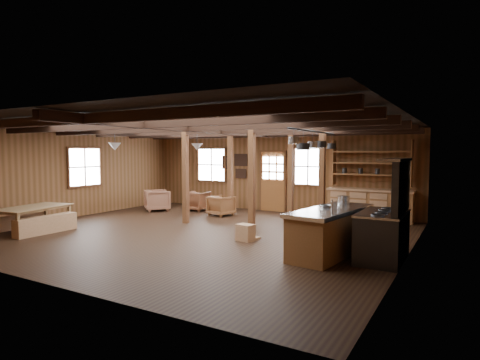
% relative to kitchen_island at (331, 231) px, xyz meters
% --- Properties ---
extents(room, '(10.04, 9.04, 2.84)m').
position_rel_kitchen_island_xyz_m(room, '(-3.60, 0.43, 0.92)').
color(room, black).
rests_on(room, ground).
extents(ceiling_joists, '(9.80, 8.82, 0.18)m').
position_rel_kitchen_island_xyz_m(ceiling_joists, '(-3.60, 0.61, 2.20)').
color(ceiling_joists, black).
rests_on(ceiling_joists, ceiling).
extents(timber_posts, '(3.95, 2.35, 2.80)m').
position_rel_kitchen_island_xyz_m(timber_posts, '(-3.08, 2.51, 0.92)').
color(timber_posts, '#492E14').
rests_on(timber_posts, floor).
extents(back_door, '(1.02, 0.08, 2.15)m').
position_rel_kitchen_island_xyz_m(back_door, '(-3.60, 4.88, 0.40)').
color(back_door, brown).
rests_on(back_door, floor).
extents(window_back_left, '(1.32, 0.06, 1.32)m').
position_rel_kitchen_island_xyz_m(window_back_left, '(-6.20, 4.89, 1.12)').
color(window_back_left, white).
rests_on(window_back_left, wall_back).
extents(window_back_right, '(1.02, 0.06, 1.32)m').
position_rel_kitchen_island_xyz_m(window_back_right, '(-2.30, 4.89, 1.12)').
color(window_back_right, white).
rests_on(window_back_right, wall_back).
extents(window_left, '(0.14, 1.24, 1.32)m').
position_rel_kitchen_island_xyz_m(window_left, '(-8.56, 0.93, 1.12)').
color(window_left, white).
rests_on(window_left, wall_back).
extents(notice_boards, '(1.08, 0.03, 0.90)m').
position_rel_kitchen_island_xyz_m(notice_boards, '(-5.10, 4.88, 1.16)').
color(notice_boards, beige).
rests_on(notice_boards, wall_back).
extents(back_counter, '(2.55, 0.60, 2.45)m').
position_rel_kitchen_island_xyz_m(back_counter, '(-0.20, 4.63, 0.12)').
color(back_counter, brown).
rests_on(back_counter, floor).
extents(pendant_lamps, '(1.86, 2.36, 0.66)m').
position_rel_kitchen_island_xyz_m(pendant_lamps, '(-5.85, 1.43, 1.77)').
color(pendant_lamps, '#2A2B2D').
rests_on(pendant_lamps, ceiling).
extents(pot_rack, '(0.32, 3.00, 0.44)m').
position_rel_kitchen_island_xyz_m(pot_rack, '(-0.60, 0.66, 1.80)').
color(pot_rack, '#2A2B2D').
rests_on(pot_rack, ceiling).
extents(kitchen_island, '(1.19, 2.59, 1.20)m').
position_rel_kitchen_island_xyz_m(kitchen_island, '(0.00, 0.00, 0.00)').
color(kitchen_island, brown).
rests_on(kitchen_island, floor).
extents(step_stool, '(0.49, 0.39, 0.39)m').
position_rel_kitchen_island_xyz_m(step_stool, '(-2.11, 0.21, -0.28)').
color(step_stool, '#976C44').
rests_on(step_stool, floor).
extents(commercial_range, '(0.82, 1.60, 1.97)m').
position_rel_kitchen_island_xyz_m(commercial_range, '(1.05, 0.06, 0.16)').
color(commercial_range, '#2A2B2D').
rests_on(commercial_range, floor).
extents(dining_table, '(1.33, 2.00, 0.65)m').
position_rel_kitchen_island_xyz_m(dining_table, '(-7.50, -1.57, -0.15)').
color(dining_table, olive).
rests_on(dining_table, floor).
extents(bench_wall, '(0.28, 1.48, 0.41)m').
position_rel_kitchen_island_xyz_m(bench_wall, '(-8.25, -1.57, -0.27)').
color(bench_wall, '#976C44').
rests_on(bench_wall, floor).
extents(bench_aisle, '(0.31, 1.63, 0.45)m').
position_rel_kitchen_island_xyz_m(bench_aisle, '(-7.00, -1.57, -0.25)').
color(bench_aisle, '#976C44').
rests_on(bench_aisle, floor).
extents(armchair_a, '(0.74, 0.76, 0.69)m').
position_rel_kitchen_island_xyz_m(armchair_a, '(-6.01, 3.66, -0.13)').
color(armchair_a, brown).
rests_on(armchair_a, floor).
extents(armchair_b, '(0.85, 0.86, 0.66)m').
position_rel_kitchen_island_xyz_m(armchair_b, '(-4.63, 3.11, -0.15)').
color(armchair_b, brown).
rests_on(armchair_b, floor).
extents(armchair_c, '(1.14, 1.15, 0.75)m').
position_rel_kitchen_island_xyz_m(armchair_c, '(-7.20, 2.90, -0.10)').
color(armchair_c, '#8C583F').
rests_on(armchair_c, floor).
extents(counter_pot, '(0.27, 0.27, 0.16)m').
position_rel_kitchen_island_xyz_m(counter_pot, '(-0.02, 1.00, 0.54)').
color(counter_pot, silver).
rests_on(counter_pot, kitchen_island).
extents(bowl, '(0.30, 0.30, 0.06)m').
position_rel_kitchen_island_xyz_m(bowl, '(-0.16, 0.14, 0.49)').
color(bowl, silver).
rests_on(bowl, kitchen_island).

